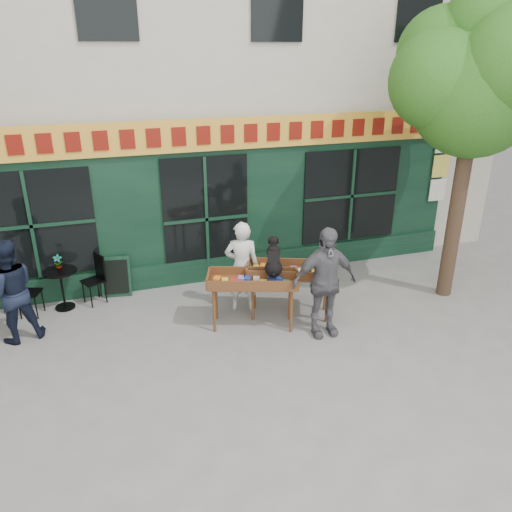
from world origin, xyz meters
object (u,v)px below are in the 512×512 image
object	(u,v)px
woman	(242,266)
man_right	(324,282)
book_cart_center	(253,283)
book_cart_right	(290,274)
bistro_table	(61,282)
man_left	(10,292)
dog	(274,256)

from	to	relation	value
woman	man_right	distance (m)	1.63
book_cart_center	book_cart_right	xyz separation A→B (m)	(0.74, 0.15, 0.00)
book_cart_right	man_right	world-z (taller)	man_right
bistro_table	man_right	bearing A→B (deg)	-28.43
woman	bistro_table	world-z (taller)	woman
woman	man_left	xyz separation A→B (m)	(-3.85, 0.13, 0.03)
book_cart_right	man_left	distance (m)	4.64
book_cart_center	dog	xyz separation A→B (m)	(0.35, -0.05, 0.47)
bistro_table	man_left	size ratio (longest dim) A/B	0.43
book_cart_center	dog	world-z (taller)	dog
bistro_table	book_cart_center	bearing A→B (deg)	-27.99
book_cart_center	man_left	distance (m)	3.93
book_cart_right	bistro_table	bearing A→B (deg)	-179.89
book_cart_center	book_cart_right	bearing A→B (deg)	29.92
woman	bistro_table	xyz separation A→B (m)	(-3.15, 1.03, -0.31)
woman	dog	bearing A→B (deg)	134.80
dog	man_right	size ratio (longest dim) A/B	0.32
book_cart_right	man_left	xyz separation A→B (m)	(-4.60, 0.62, 0.06)
woman	book_cart_right	xyz separation A→B (m)	(0.74, -0.50, -0.03)
book_cart_center	book_cart_right	size ratio (longest dim) A/B	1.00
dog	bistro_table	size ratio (longest dim) A/B	0.79
dog	book_cart_right	size ratio (longest dim) A/B	0.37
book_cart_center	bistro_table	distance (m)	3.58
man_left	man_right	bearing A→B (deg)	147.63
man_right	man_left	bearing A→B (deg)	165.79
dog	bistro_table	world-z (taller)	dog
book_cart_center	book_cart_right	distance (m)	0.76
woman	book_cart_right	world-z (taller)	woman
book_cart_right	woman	bearing A→B (deg)	167.70
woman	man_right	size ratio (longest dim) A/B	0.89
dog	man_left	distance (m)	4.30
book_cart_center	woman	bearing A→B (deg)	108.23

